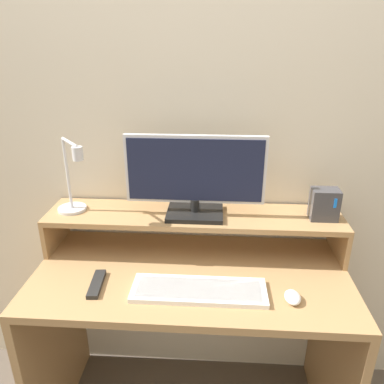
% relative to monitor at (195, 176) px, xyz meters
% --- Properties ---
extents(wall_back, '(6.00, 0.05, 2.50)m').
position_rel_monitor_xyz_m(wall_back, '(-0.01, 0.17, 0.14)').
color(wall_back, beige).
rests_on(wall_back, ground_plane).
extents(desk, '(1.21, 0.58, 0.77)m').
position_rel_monitor_xyz_m(desk, '(-0.01, -0.16, -0.56)').
color(desk, '#A87F51').
rests_on(desk, ground_plane).
extents(monitor_shelf, '(1.21, 0.24, 0.17)m').
position_rel_monitor_xyz_m(monitor_shelf, '(-0.01, 0.01, -0.19)').
color(monitor_shelf, '#A87F51').
rests_on(monitor_shelf, desk).
extents(monitor, '(0.55, 0.17, 0.33)m').
position_rel_monitor_xyz_m(monitor, '(0.00, 0.00, 0.00)').
color(monitor, black).
rests_on(monitor, monitor_shelf).
extents(desk_lamp, '(0.17, 0.19, 0.31)m').
position_rel_monitor_xyz_m(desk_lamp, '(-0.49, -0.02, -0.05)').
color(desk_lamp, silver).
rests_on(desk_lamp, monitor_shelf).
extents(router_dock, '(0.11, 0.08, 0.13)m').
position_rel_monitor_xyz_m(router_dock, '(0.51, -0.00, -0.10)').
color(router_dock, '#3D3D42').
rests_on(router_dock, monitor_shelf).
extents(keyboard, '(0.48, 0.15, 0.02)m').
position_rel_monitor_xyz_m(keyboard, '(0.03, -0.28, -0.33)').
color(keyboard, white).
rests_on(keyboard, desk).
extents(mouse, '(0.06, 0.08, 0.03)m').
position_rel_monitor_xyz_m(mouse, '(0.35, -0.31, -0.32)').
color(mouse, white).
rests_on(mouse, desk).
extents(remote_control, '(0.05, 0.16, 0.02)m').
position_rel_monitor_xyz_m(remote_control, '(-0.34, -0.27, -0.33)').
color(remote_control, black).
rests_on(remote_control, desk).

